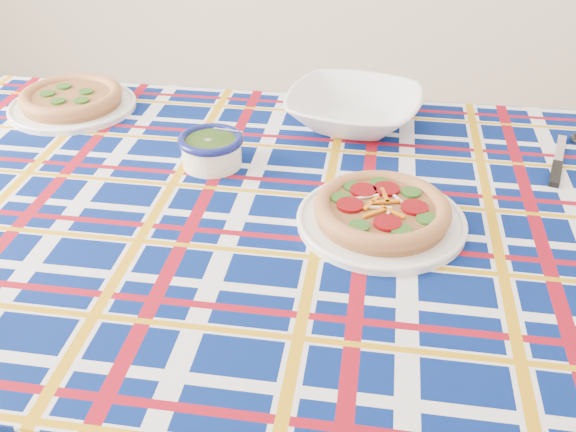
# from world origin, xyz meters

# --- Properties ---
(floor) EXTENTS (4.00, 4.00, 0.00)m
(floor) POSITION_xyz_m (0.00, 0.00, 0.00)
(floor) COLOR tan
(floor) RESTS_ON ground
(dining_table) EXTENTS (1.84, 1.22, 0.83)m
(dining_table) POSITION_xyz_m (0.09, -0.46, 0.75)
(dining_table) COLOR brown
(dining_table) RESTS_ON floor
(tablecloth) EXTENTS (1.87, 1.25, 0.12)m
(tablecloth) POSITION_xyz_m (0.09, -0.46, 0.78)
(tablecloth) COLOR #05175A
(tablecloth) RESTS_ON dining_table
(main_focaccia_plate) EXTENTS (0.37, 0.37, 0.06)m
(main_focaccia_plate) POSITION_xyz_m (0.28, -0.51, 0.87)
(main_focaccia_plate) COLOR brown
(main_focaccia_plate) RESTS_ON tablecloth
(pesto_bowl) EXTENTS (0.16, 0.16, 0.08)m
(pesto_bowl) POSITION_xyz_m (-0.08, -0.31, 0.88)
(pesto_bowl) COLOR #1E360E
(pesto_bowl) RESTS_ON tablecloth
(serving_bowl) EXTENTS (0.38, 0.38, 0.08)m
(serving_bowl) POSITION_xyz_m (0.22, -0.07, 0.88)
(serving_bowl) COLOR white
(serving_bowl) RESTS_ON tablecloth
(second_focaccia_plate) EXTENTS (0.39, 0.39, 0.06)m
(second_focaccia_plate) POSITION_xyz_m (-0.49, -0.05, 0.87)
(second_focaccia_plate) COLOR brown
(second_focaccia_plate) RESTS_ON tablecloth
(table_knife) EXTENTS (0.11, 0.26, 0.01)m
(table_knife) POSITION_xyz_m (0.68, -0.18, 0.84)
(table_knife) COLOR silver
(table_knife) RESTS_ON tablecloth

